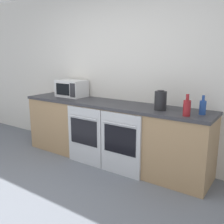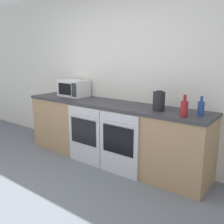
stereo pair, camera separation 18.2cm
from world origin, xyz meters
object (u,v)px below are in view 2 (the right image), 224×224
Objects in this scene: kettle at (159,101)px; bottle_blue at (201,108)px; oven_left at (84,135)px; microwave at (74,88)px; oven_right at (118,144)px; bottle_red at (184,108)px.

bottle_blue is at bearing 6.05° from kettle.
microwave reaches higher than oven_left.
microwave is 2.15m from bottle_blue.
oven_right is at bearing 0.00° from oven_left.
bottle_red is 0.39m from kettle.
kettle is at bearing -173.95° from bottle_blue.
bottle_red is at bearing 9.71° from oven_right.
oven_left is 1.00× the size of oven_right.
oven_left is 3.38× the size of kettle.
kettle reaches higher than oven_left.
microwave is at bearing 174.82° from kettle.
kettle is (0.43, 0.26, 0.58)m from oven_right.
microwave is (-0.61, 0.41, 0.60)m from oven_left.
microwave is (-1.22, 0.41, 0.60)m from oven_right.
kettle is at bearing -5.18° from microwave.
oven_left is 1.67m from bottle_blue.
bottle_red is (0.80, 0.14, 0.56)m from oven_right.
bottle_blue is at bearing -2.56° from microwave.
kettle reaches higher than oven_right.
oven_left is 0.95m from microwave.
bottle_red is (2.02, -0.27, -0.04)m from microwave.
bottle_red is at bearing -126.02° from bottle_blue.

